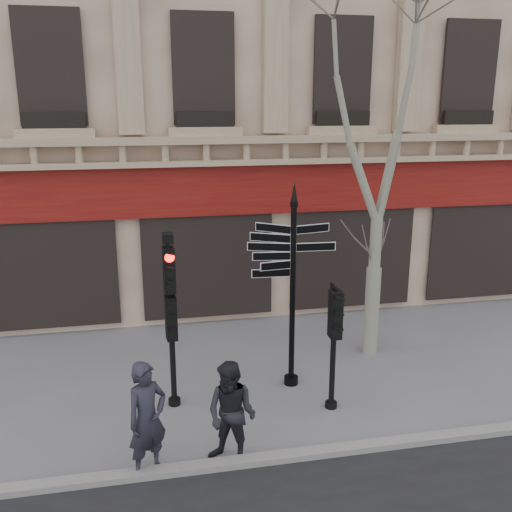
{
  "coord_description": "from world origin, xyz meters",
  "views": [
    {
      "loc": [
        -1.6,
        -9.4,
        5.8
      ],
      "look_at": [
        0.42,
        0.6,
        3.0
      ],
      "focal_mm": 40.0,
      "sensor_mm": 36.0,
      "label": 1
    }
  ],
  "objects_px": {
    "pedestrian_a": "(147,420)",
    "traffic_signal_main": "(170,300)",
    "fingerpost": "(293,252)",
    "traffic_signal_secondary": "(334,327)",
    "plane_tree": "(383,106)",
    "pedestrian_b": "(232,414)"
  },
  "relations": [
    {
      "from": "fingerpost",
      "to": "traffic_signal_secondary",
      "type": "bearing_deg",
      "value": -51.03
    },
    {
      "from": "fingerpost",
      "to": "pedestrian_b",
      "type": "distance_m",
      "value": 3.55
    },
    {
      "from": "fingerpost",
      "to": "traffic_signal_main",
      "type": "height_order",
      "value": "fingerpost"
    },
    {
      "from": "traffic_signal_main",
      "to": "traffic_signal_secondary",
      "type": "xyz_separation_m",
      "value": [
        2.99,
        -0.72,
        -0.5
      ]
    },
    {
      "from": "fingerpost",
      "to": "pedestrian_a",
      "type": "height_order",
      "value": "fingerpost"
    },
    {
      "from": "pedestrian_b",
      "to": "traffic_signal_secondary",
      "type": "bearing_deg",
      "value": 67.32
    },
    {
      "from": "traffic_signal_secondary",
      "to": "plane_tree",
      "type": "xyz_separation_m",
      "value": [
        1.71,
        2.23,
        3.99
      ]
    },
    {
      "from": "fingerpost",
      "to": "traffic_signal_main",
      "type": "relative_size",
      "value": 1.24
    },
    {
      "from": "plane_tree",
      "to": "traffic_signal_secondary",
      "type": "bearing_deg",
      "value": -127.55
    },
    {
      "from": "fingerpost",
      "to": "pedestrian_b",
      "type": "height_order",
      "value": "fingerpost"
    },
    {
      "from": "traffic_signal_main",
      "to": "traffic_signal_secondary",
      "type": "distance_m",
      "value": 3.12
    },
    {
      "from": "pedestrian_a",
      "to": "pedestrian_b",
      "type": "relative_size",
      "value": 1.08
    },
    {
      "from": "traffic_signal_main",
      "to": "pedestrian_b",
      "type": "height_order",
      "value": "traffic_signal_main"
    },
    {
      "from": "pedestrian_a",
      "to": "traffic_signal_main",
      "type": "bearing_deg",
      "value": 42.45
    },
    {
      "from": "traffic_signal_main",
      "to": "pedestrian_b",
      "type": "bearing_deg",
      "value": -74.11
    },
    {
      "from": "fingerpost",
      "to": "plane_tree",
      "type": "distance_m",
      "value": 3.76
    },
    {
      "from": "traffic_signal_main",
      "to": "fingerpost",
      "type": "bearing_deg",
      "value": 2.82
    },
    {
      "from": "fingerpost",
      "to": "traffic_signal_secondary",
      "type": "xyz_separation_m",
      "value": [
        0.52,
        -1.09,
        -1.19
      ]
    },
    {
      "from": "traffic_signal_secondary",
      "to": "pedestrian_b",
      "type": "relative_size",
      "value": 1.35
    },
    {
      "from": "plane_tree",
      "to": "pedestrian_b",
      "type": "relative_size",
      "value": 4.52
    },
    {
      "from": "pedestrian_b",
      "to": "pedestrian_a",
      "type": "bearing_deg",
      "value": -144.64
    },
    {
      "from": "traffic_signal_secondary",
      "to": "pedestrian_a",
      "type": "bearing_deg",
      "value": -156.33
    }
  ]
}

